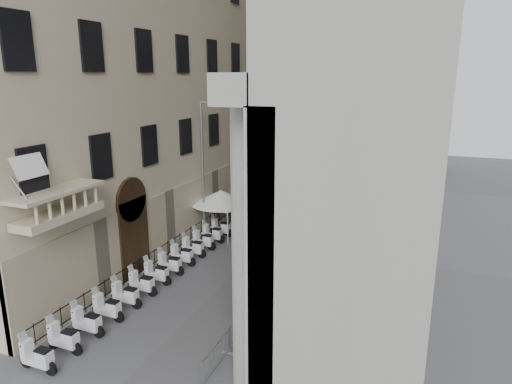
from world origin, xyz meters
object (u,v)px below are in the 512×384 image
info_kiosk (231,207)px  pedestrian_b (338,192)px  scooter_0 (40,371)px  street_lamp (208,158)px  security_tent (220,197)px  pedestrian_a (278,205)px

info_kiosk → pedestrian_b: bearing=33.1°
scooter_0 → info_kiosk: info_kiosk is taller
street_lamp → pedestrian_b: bearing=53.3°
scooter_0 → info_kiosk: size_ratio=0.76×
security_tent → pedestrian_a: security_tent is taller
scooter_0 → pedestrian_b: 28.22m
info_kiosk → pedestrian_a: bearing=18.7°
street_lamp → pedestrian_a: (2.60, 6.56, -4.67)m
info_kiosk → pedestrian_b: size_ratio=1.16×
security_tent → pedestrian_b: bearing=62.1°
street_lamp → pedestrian_b: (6.21, 12.48, -4.67)m
security_tent → pedestrian_a: 6.16m
pedestrian_a → pedestrian_b: size_ratio=1.00×
street_lamp → pedestrian_a: street_lamp is taller
scooter_0 → security_tent: (-0.26, 16.31, 2.67)m
scooter_0 → street_lamp: street_lamp is taller
scooter_0 → security_tent: size_ratio=0.38×
pedestrian_b → security_tent: bearing=99.8°
street_lamp → scooter_0: bearing=-98.5°
security_tent → street_lamp: (-0.21, -1.17, 2.85)m
security_tent → pedestrian_a: bearing=66.1°
security_tent → scooter_0: bearing=-89.1°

